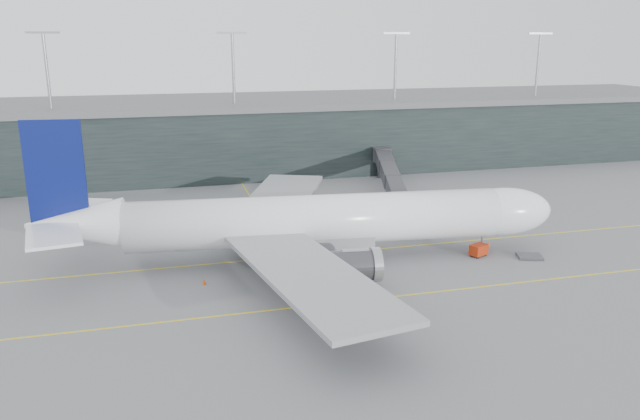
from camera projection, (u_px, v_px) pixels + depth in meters
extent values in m
plane|color=#5C5C61|center=(248.00, 251.00, 85.74)|extent=(320.00, 320.00, 0.00)
cube|color=yellow|center=(252.00, 260.00, 82.02)|extent=(160.00, 0.25, 0.02)
cube|color=yellow|center=(276.00, 310.00, 67.12)|extent=(160.00, 0.25, 0.02)
cube|color=yellow|center=(259.00, 210.00, 105.60)|extent=(0.25, 60.00, 0.02)
cube|color=black|center=(207.00, 137.00, 137.87)|extent=(240.00, 35.00, 14.00)
cube|color=#595B5E|center=(206.00, 103.00, 135.84)|extent=(240.00, 36.00, 1.20)
cylinder|color=#9E9EA3|center=(47.00, 72.00, 117.07)|extent=(0.60, 0.60, 14.00)
cylinder|color=#9E9EA3|center=(233.00, 70.00, 125.80)|extent=(0.60, 0.60, 14.00)
cylinder|color=#9E9EA3|center=(395.00, 68.00, 134.52)|extent=(0.60, 0.60, 14.00)
cylinder|color=#9E9EA3|center=(538.00, 66.00, 143.25)|extent=(0.60, 0.60, 14.00)
cylinder|color=white|center=(316.00, 220.00, 80.66)|extent=(48.48, 11.58, 6.48)
ellipsoid|color=white|center=(502.00, 211.00, 84.46)|extent=(14.22, 7.89, 6.48)
cone|color=white|center=(75.00, 224.00, 76.04)|extent=(12.09, 7.41, 6.22)
cube|color=gray|center=(308.00, 238.00, 81.17)|extent=(17.18, 6.98, 2.09)
cube|color=black|center=(531.00, 203.00, 84.77)|extent=(2.62, 3.36, 0.84)
cube|color=gray|center=(309.00, 274.00, 65.05)|extent=(14.46, 31.47, 0.57)
cylinder|color=#38383D|center=(346.00, 266.00, 72.27)|extent=(7.66, 4.42, 3.66)
cube|color=gray|center=(280.00, 198.00, 95.89)|extent=(20.13, 31.61, 0.57)
cylinder|color=#38383D|center=(320.00, 219.00, 91.17)|extent=(7.66, 4.42, 3.66)
cube|color=#0A1357|center=(55.00, 172.00, 74.05)|extent=(6.81, 1.25, 12.54)
cube|color=white|center=(53.00, 235.00, 70.28)|extent=(7.13, 10.18, 0.37)
cube|color=white|center=(76.00, 208.00, 81.22)|extent=(8.75, 10.84, 0.37)
cylinder|color=black|center=(482.00, 247.00, 85.39)|extent=(1.19, 0.54, 1.15)
cylinder|color=#9E9EA3|center=(482.00, 242.00, 85.19)|extent=(0.31, 0.31, 2.72)
cylinder|color=black|center=(288.00, 270.00, 76.56)|extent=(1.41, 0.66, 1.36)
cylinder|color=black|center=(281.00, 245.00, 86.11)|extent=(1.41, 0.66, 1.36)
cube|color=#2F2E34|center=(401.00, 204.00, 90.55)|extent=(3.99, 4.25, 2.73)
cube|color=#2F2E34|center=(396.00, 191.00, 98.35)|extent=(5.94, 12.84, 2.44)
cube|color=#2F2E34|center=(390.00, 174.00, 110.55)|extent=(6.18, 12.91, 2.53)
cube|color=#2F2E34|center=(384.00, 161.00, 122.76)|extent=(6.41, 12.98, 2.63)
cylinder|color=#9E9EA3|center=(395.00, 209.00, 99.81)|extent=(0.49, 0.49, 3.70)
cube|color=#38383D|center=(395.00, 218.00, 100.21)|extent=(2.29, 1.96, 0.68)
cylinder|color=#2F2E34|center=(327.00, 156.00, 127.79)|extent=(3.90, 3.90, 2.92)
cylinder|color=#2F2E34|center=(327.00, 171.00, 128.62)|extent=(1.75, 1.75, 3.51)
cube|color=#A6270B|center=(479.00, 250.00, 83.38)|extent=(2.74, 2.31, 1.38)
cylinder|color=black|center=(478.00, 257.00, 82.65)|extent=(0.45, 0.32, 0.42)
cylinder|color=black|center=(485.00, 254.00, 83.69)|extent=(0.45, 0.32, 0.42)
cylinder|color=black|center=(471.00, 255.00, 83.45)|extent=(0.45, 0.32, 0.42)
cylinder|color=black|center=(479.00, 252.00, 84.48)|extent=(0.45, 0.32, 0.42)
cube|color=#3A3B40|center=(530.00, 256.00, 82.92)|extent=(3.81, 3.41, 0.32)
cube|color=#38383D|center=(206.00, 230.00, 94.47)|extent=(2.17, 1.95, 0.18)
cube|color=silver|center=(206.00, 225.00, 94.26)|extent=(1.80, 1.75, 1.35)
cube|color=navy|center=(206.00, 220.00, 94.07)|extent=(1.86, 1.80, 0.07)
cube|color=#38383D|center=(220.00, 228.00, 95.35)|extent=(2.23, 1.96, 0.19)
cube|color=silver|center=(220.00, 223.00, 95.12)|extent=(1.84, 1.77, 1.42)
cube|color=navy|center=(220.00, 218.00, 94.92)|extent=(1.90, 1.83, 0.08)
cube|color=#38383D|center=(234.00, 226.00, 96.39)|extent=(2.15, 1.76, 0.21)
cube|color=#B1B6BE|center=(233.00, 220.00, 96.15)|extent=(1.73, 1.63, 1.54)
cube|color=navy|center=(233.00, 215.00, 95.93)|extent=(1.78, 1.69, 0.08)
cone|color=orange|center=(489.00, 244.00, 87.49)|extent=(0.45, 0.45, 0.71)
cone|color=#E64B0C|center=(344.00, 300.00, 68.83)|extent=(0.40, 0.40, 0.64)
cone|color=#CB620B|center=(290.00, 223.00, 97.23)|extent=(0.49, 0.49, 0.77)
cone|color=#E9490C|center=(204.00, 282.00, 73.86)|extent=(0.46, 0.46, 0.74)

